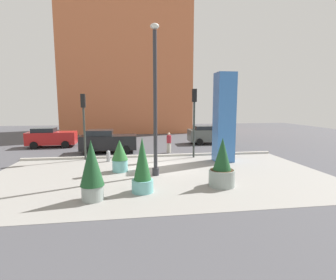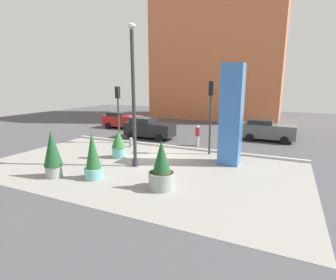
# 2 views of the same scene
# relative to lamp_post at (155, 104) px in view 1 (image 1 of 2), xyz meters

# --- Properties ---
(ground_plane) EXTENTS (60.00, 60.00, 0.00)m
(ground_plane) POSITION_rel_lamp_post_xyz_m (0.31, 5.84, -3.80)
(ground_plane) COLOR #47474C
(plaza_pavement) EXTENTS (18.00, 10.00, 0.02)m
(plaza_pavement) POSITION_rel_lamp_post_xyz_m (0.31, -0.16, -3.80)
(plaza_pavement) COLOR gray
(plaza_pavement) RESTS_ON ground_plane
(curb_strip) EXTENTS (18.00, 0.24, 0.16)m
(curb_strip) POSITION_rel_lamp_post_xyz_m (0.31, 4.96, -3.72)
(curb_strip) COLOR #B7B2A8
(curb_strip) RESTS_ON ground_plane
(lamp_post) EXTENTS (0.44, 0.44, 7.78)m
(lamp_post) POSITION_rel_lamp_post_xyz_m (0.00, 0.00, 0.00)
(lamp_post) COLOR #2D2D33
(lamp_post) RESTS_ON ground_plane
(art_pillar_blue) EXTENTS (1.19, 1.19, 5.81)m
(art_pillar_blue) POSITION_rel_lamp_post_xyz_m (4.82, 2.82, -0.90)
(art_pillar_blue) COLOR #3870BC
(art_pillar_blue) RESTS_ON ground_plane
(potted_plant_near_right) EXTENTS (0.94, 0.94, 2.42)m
(potted_plant_near_right) POSITION_rel_lamp_post_xyz_m (-2.84, -3.25, -2.56)
(potted_plant_near_right) COLOR gray
(potted_plant_near_right) RESTS_ON ground_plane
(potted_plant_mid_plaza) EXTENTS (1.20, 1.20, 2.28)m
(potted_plant_mid_plaza) POSITION_rel_lamp_post_xyz_m (2.84, -2.32, -2.87)
(potted_plant_mid_plaza) COLOR gray
(potted_plant_mid_plaza) RESTS_ON ground_plane
(potted_plant_near_left) EXTENTS (0.93, 0.93, 2.40)m
(potted_plant_near_left) POSITION_rel_lamp_post_xyz_m (-0.83, -2.59, -2.71)
(potted_plant_near_left) COLOR #6BB2B2
(potted_plant_near_left) RESTS_ON ground_plane
(potted_plant_curbside) EXTENTS (0.92, 0.92, 1.81)m
(potted_plant_curbside) POSITION_rel_lamp_post_xyz_m (-1.91, 1.09, -2.87)
(potted_plant_curbside) COLOR #6BB2B2
(potted_plant_curbside) RESTS_ON ground_plane
(fire_hydrant) EXTENTS (0.36, 0.26, 0.75)m
(fire_hydrant) POSITION_rel_lamp_post_xyz_m (-2.76, 3.83, -3.43)
(fire_hydrant) COLOR #99999E
(fire_hydrant) RESTS_ON ground_plane
(concrete_bollard) EXTENTS (0.36, 0.36, 0.75)m
(concrete_bollard) POSITION_rel_lamp_post_xyz_m (-3.38, 0.23, -3.43)
(concrete_bollard) COLOR #B2ADA3
(concrete_bollard) RESTS_ON ground_plane
(traffic_light_far_side) EXTENTS (0.28, 0.42, 4.85)m
(traffic_light_far_side) POSITION_rel_lamp_post_xyz_m (3.18, 4.32, -0.54)
(traffic_light_far_side) COLOR #333833
(traffic_light_far_side) RESTS_ON ground_plane
(traffic_light_corner) EXTENTS (0.28, 0.42, 4.47)m
(traffic_light_corner) POSITION_rel_lamp_post_xyz_m (-4.37, 4.64, -0.78)
(traffic_light_corner) COLOR #333833
(traffic_light_corner) RESTS_ON ground_plane
(car_curb_west) EXTENTS (4.36, 1.98, 1.80)m
(car_curb_west) POSITION_rel_lamp_post_xyz_m (-3.08, 7.18, -2.90)
(car_curb_west) COLOR black
(car_curb_west) RESTS_ON ground_plane
(car_intersection) EXTENTS (4.28, 2.13, 1.74)m
(car_intersection) POSITION_rel_lamp_post_xyz_m (6.36, 10.55, -2.91)
(car_intersection) COLOR #565B56
(car_intersection) RESTS_ON ground_plane
(car_far_lane) EXTENTS (4.15, 2.09, 1.73)m
(car_far_lane) POSITION_rel_lamp_post_xyz_m (-8.26, 10.66, -2.92)
(car_far_lane) COLOR red
(car_far_lane) RESTS_ON ground_plane
(pedestrian_on_sidewalk) EXTENTS (0.51, 0.51, 1.61)m
(pedestrian_on_sidewalk) POSITION_rel_lamp_post_xyz_m (1.69, 6.28, -2.91)
(pedestrian_on_sidewalk) COLOR #B2AD9E
(pedestrian_on_sidewalk) RESTS_ON ground_plane
(highrise_across_street) EXTENTS (16.71, 8.52, 28.20)m
(highrise_across_street) POSITION_rel_lamp_post_xyz_m (-1.49, 23.83, 10.30)
(highrise_across_street) COLOR #C66B42
(highrise_across_street) RESTS_ON ground_plane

